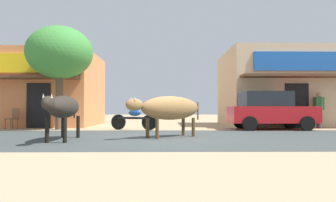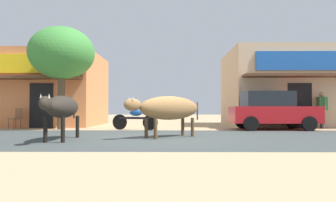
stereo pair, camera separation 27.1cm
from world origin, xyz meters
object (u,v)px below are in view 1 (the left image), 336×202
at_px(parked_hatchback_car, 269,110).
at_px(pedestrian_by_shop, 319,107).
at_px(parked_motorcycle, 134,119).
at_px(roadside_tree, 60,53).
at_px(cow_near_brown, 63,107).
at_px(cow_far_dark, 170,108).
at_px(cafe_chair_near_tree, 13,117).

bearing_deg(parked_hatchback_car, pedestrian_by_shop, 17.03).
distance_m(parked_hatchback_car, parked_motorcycle, 5.88).
height_order(roadside_tree, cow_near_brown, roadside_tree).
relative_size(parked_hatchback_car, cow_far_dark, 1.45).
xyz_separation_m(cow_far_dark, cafe_chair_near_tree, (-6.96, 4.37, -0.40)).
bearing_deg(cafe_chair_near_tree, cow_near_brown, -53.68).
bearing_deg(parked_hatchback_car, cow_near_brown, -147.97).
bearing_deg(cafe_chair_near_tree, roadside_tree, -13.03).
relative_size(parked_motorcycle, pedestrian_by_shop, 1.20).
relative_size(pedestrian_by_shop, cafe_chair_near_tree, 1.81).
relative_size(parked_motorcycle, cow_far_dark, 0.80).
bearing_deg(pedestrian_by_shop, cow_far_dark, -147.05).
distance_m(parked_hatchback_car, cafe_chair_near_tree, 11.40).
xyz_separation_m(parked_hatchback_car, parked_motorcycle, (-5.86, -0.21, -0.36)).
distance_m(roadside_tree, parked_hatchback_car, 9.49).
height_order(parked_hatchback_car, cafe_chair_near_tree, parked_hatchback_car).
bearing_deg(cow_near_brown, cow_far_dark, 17.11).
bearing_deg(parked_motorcycle, cow_near_brown, -109.86).
bearing_deg(pedestrian_by_shop, cafe_chair_near_tree, -179.42).
height_order(parked_hatchback_car, cow_far_dark, parked_hatchback_car).
bearing_deg(roadside_tree, cow_near_brown, -70.73).
height_order(cow_far_dark, pedestrian_by_shop, pedestrian_by_shop).
relative_size(parked_hatchback_car, parked_motorcycle, 1.81).
height_order(parked_hatchback_car, parked_motorcycle, parked_hatchback_car).
bearing_deg(roadside_tree, pedestrian_by_shop, 3.21).
bearing_deg(parked_hatchback_car, roadside_tree, 179.23).
bearing_deg(cow_near_brown, parked_motorcycle, 70.14).
bearing_deg(parked_hatchback_car, parked_motorcycle, -177.92).
height_order(cow_near_brown, cafe_chair_near_tree, cow_near_brown).
relative_size(cow_near_brown, cafe_chair_near_tree, 3.11).
relative_size(parked_motorcycle, cafe_chair_near_tree, 2.17).
relative_size(parked_motorcycle, cow_near_brown, 0.70).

